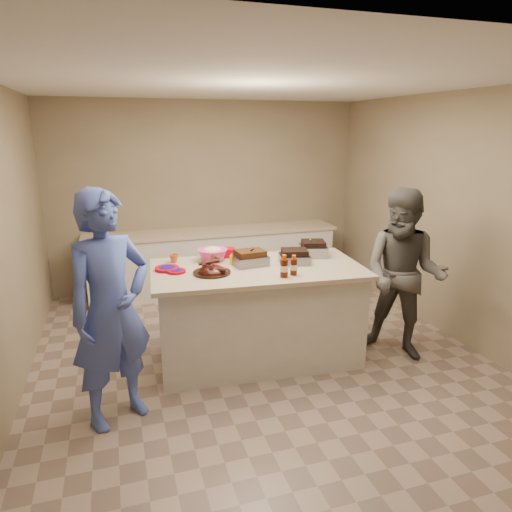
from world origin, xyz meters
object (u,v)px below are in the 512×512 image
object	(u,v)px
bbq_bottle_a	(294,275)
bbq_bottle_b	(284,277)
coleslaw_bowl	(213,261)
guest_blue	(121,417)
mustard_bottle	(232,264)
roasting_pan	(313,256)
plastic_cup	(174,262)
rib_platter	(212,273)
guest_gray	(396,354)
island	(257,356)

from	to	relation	value
bbq_bottle_a	bbq_bottle_b	distance (m)	0.11
coleslaw_bowl	guest_blue	size ratio (longest dim) A/B	0.16
bbq_bottle_a	mustard_bottle	distance (m)	0.69
guest_blue	coleslaw_bowl	bearing A→B (deg)	14.90
guest_blue	roasting_pan	bearing A→B (deg)	-6.92
bbq_bottle_a	mustard_bottle	size ratio (longest dim) A/B	1.61
roasting_pan	plastic_cup	distance (m)	1.48
rib_platter	coleslaw_bowl	xyz separation A→B (m)	(0.10, 0.41, 0.00)
guest_gray	roasting_pan	bearing A→B (deg)	-172.41
rib_platter	guest_blue	world-z (taller)	rib_platter
rib_platter	coleslaw_bowl	world-z (taller)	coleslaw_bowl
plastic_cup	guest_blue	distance (m)	1.57
plastic_cup	mustard_bottle	bearing A→B (deg)	-23.82
mustard_bottle	roasting_pan	bearing A→B (deg)	3.31
bbq_bottle_a	rib_platter	bearing A→B (deg)	159.33
bbq_bottle_a	guest_gray	world-z (taller)	bbq_bottle_a
bbq_bottle_b	guest_gray	size ratio (longest dim) A/B	0.12
island	guest_gray	xyz separation A→B (m)	(1.43, -0.38, 0.00)
coleslaw_bowl	plastic_cup	size ratio (longest dim) A/B	3.42
plastic_cup	guest_blue	xyz separation A→B (m)	(-0.63, -1.06, -0.98)
guest_blue	guest_gray	xyz separation A→B (m)	(2.82, 0.27, 0.00)
island	roasting_pan	bearing A→B (deg)	21.96
island	guest_gray	size ratio (longest dim) A/B	1.18
bbq_bottle_a	island	bearing A→B (deg)	125.90
bbq_bottle_b	mustard_bottle	world-z (taller)	bbq_bottle_b
mustard_bottle	rib_platter	bearing A→B (deg)	-137.14
island	guest_gray	distance (m)	1.48
mustard_bottle	plastic_cup	world-z (taller)	mustard_bottle
island	bbq_bottle_a	bearing A→B (deg)	-49.63
rib_platter	roasting_pan	world-z (taller)	rib_platter
island	roasting_pan	size ratio (longest dim) A/B	7.40
rib_platter	guest_blue	size ratio (longest dim) A/B	0.19
mustard_bottle	guest_gray	xyz separation A→B (m)	(1.65, -0.55, -0.98)
bbq_bottle_b	guest_blue	distance (m)	1.84
rib_platter	plastic_cup	bearing A→B (deg)	121.61
rib_platter	coleslaw_bowl	bearing A→B (deg)	76.76
coleslaw_bowl	bbq_bottle_b	size ratio (longest dim) A/B	1.46
plastic_cup	guest_blue	bearing A→B (deg)	-120.66
coleslaw_bowl	bbq_bottle_b	xyz separation A→B (m)	(0.51, -0.72, 0.00)
rib_platter	coleslaw_bowl	size ratio (longest dim) A/B	1.16
mustard_bottle	plastic_cup	xyz separation A→B (m)	(-0.55, 0.24, 0.00)
bbq_bottle_b	plastic_cup	bearing A→B (deg)	139.11
bbq_bottle_b	mustard_bottle	xyz separation A→B (m)	(-0.36, 0.54, 0.00)
coleslaw_bowl	plastic_cup	world-z (taller)	coleslaw_bowl
coleslaw_bowl	bbq_bottle_a	bearing A→B (deg)	-47.76
guest_blue	guest_gray	bearing A→B (deg)	-24.03
island	guest_gray	world-z (taller)	island
guest_gray	rib_platter	bearing A→B (deg)	-142.23
island	bbq_bottle_b	xyz separation A→B (m)	(0.14, -0.37, 0.98)
island	plastic_cup	bearing A→B (deg)	156.46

